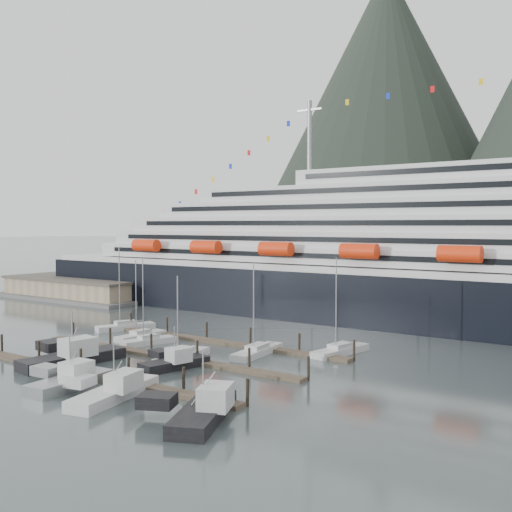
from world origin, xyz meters
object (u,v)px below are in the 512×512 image
at_px(sailboat_g, 340,351).
at_px(trawler_d, 202,411).
at_px(sailboat_c, 182,357).
at_px(trawler_b, 70,380).
at_px(sailboat_b, 141,336).
at_px(cruise_ship, 500,265).
at_px(sailboat_e, 126,327).
at_px(sailboat_a, 148,342).
at_px(sailboat_d, 257,352).
at_px(trawler_a, 72,357).
at_px(trawler_c, 113,391).
at_px(trawler_e, 174,362).
at_px(warehouse, 78,290).

height_order(sailboat_g, trawler_d, sailboat_g).
height_order(sailboat_c, trawler_b, sailboat_c).
height_order(sailboat_b, trawler_d, sailboat_b).
xyz_separation_m(cruise_ship, sailboat_e, (-56.57, -38.75, -11.60)).
xyz_separation_m(sailboat_a, sailboat_c, (12.06, -5.39, -0.00)).
relative_size(sailboat_a, sailboat_g, 0.96).
xyz_separation_m(sailboat_c, sailboat_g, (16.75, 16.46, 0.00)).
height_order(sailboat_d, trawler_a, sailboat_d).
relative_size(sailboat_c, trawler_c, 0.94).
height_order(sailboat_d, trawler_e, sailboat_d).
distance_m(cruise_ship, trawler_d, 71.91).
distance_m(warehouse, trawler_c, 95.85).
distance_m(sailboat_b, trawler_a, 19.32).
height_order(sailboat_b, trawler_b, sailboat_b).
distance_m(sailboat_g, trawler_b, 39.31).
distance_m(sailboat_a, trawler_a, 15.93).
distance_m(sailboat_b, trawler_d, 44.53).
relative_size(sailboat_b, trawler_b, 1.26).
bearing_deg(sailboat_d, trawler_e, 155.65).
bearing_deg(cruise_ship, sailboat_b, -137.80).
relative_size(sailboat_e, trawler_c, 1.17).
distance_m(sailboat_b, sailboat_e, 9.86).
bearing_deg(trawler_c, trawler_d, -102.07).
height_order(trawler_b, trawler_e, trawler_b).
relative_size(sailboat_c, sailboat_d, 0.89).
height_order(sailboat_a, sailboat_d, sailboat_a).
bearing_deg(trawler_c, sailboat_e, 33.37).
relative_size(cruise_ship, trawler_b, 19.00).
height_order(sailboat_c, trawler_e, sailboat_c).
distance_m(sailboat_e, trawler_d, 54.30).
relative_size(sailboat_b, trawler_c, 1.03).
relative_size(sailboat_a, sailboat_e, 0.91).
bearing_deg(warehouse, trawler_b, -39.36).
relative_size(cruise_ship, trawler_d, 15.99).
relative_size(sailboat_a, trawler_b, 1.29).
bearing_deg(trawler_e, cruise_ship, -13.56).
bearing_deg(warehouse, sailboat_g, -14.14).
bearing_deg(trawler_b, trawler_c, -93.74).
xyz_separation_m(sailboat_g, trawler_a, (-27.72, -26.96, 0.57)).
xyz_separation_m(warehouse, trawler_a, (59.67, -48.96, -1.25)).
bearing_deg(sailboat_a, warehouse, 78.13).
relative_size(cruise_ship, trawler_e, 20.76).
distance_m(warehouse, trawler_b, 89.90).
xyz_separation_m(sailboat_a, sailboat_g, (28.81, 11.08, 0.00)).
height_order(sailboat_b, trawler_e, sailboat_b).
relative_size(sailboat_a, sailboat_b, 1.03).
xyz_separation_m(warehouse, sailboat_g, (87.39, -22.01, -1.81)).
height_order(warehouse, sailboat_d, sailboat_d).
height_order(sailboat_g, trawler_e, sailboat_g).
bearing_deg(cruise_ship, warehouse, -172.77).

